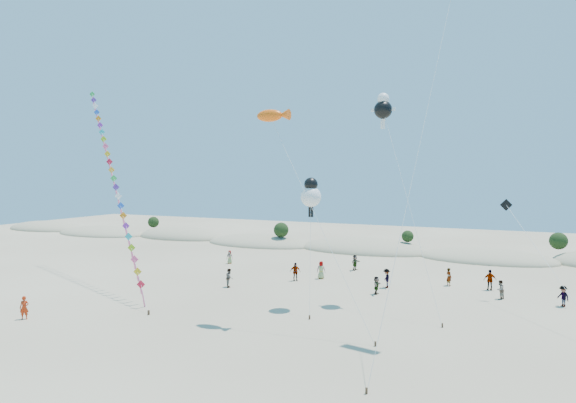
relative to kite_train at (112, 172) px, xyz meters
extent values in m
plane|color=gray|center=(17.62, -15.97, -10.83)|extent=(160.00, 160.00, 0.00)
ellipsoid|color=tan|center=(-46.38, 29.63, -10.83)|extent=(17.00, 9.35, 3.20)
ellipsoid|color=#1A3B15|center=(-46.38, 29.63, -9.95)|extent=(13.60, 6.12, 0.68)
ellipsoid|color=tan|center=(-30.38, 28.23, -10.83)|extent=(18.00, 9.90, 2.80)
ellipsoid|color=#1A3B15|center=(-30.38, 28.23, -10.06)|extent=(14.40, 6.48, 0.72)
ellipsoid|color=tan|center=(-14.38, 30.03, -10.83)|extent=(16.00, 8.80, 3.60)
ellipsoid|color=#1A3B15|center=(-14.38, 30.03, -9.84)|extent=(12.80, 5.76, 0.64)
ellipsoid|color=tan|center=(1.62, 28.63, -10.83)|extent=(17.60, 9.68, 3.00)
ellipsoid|color=#1A3B15|center=(1.62, 28.63, -10.01)|extent=(14.08, 6.34, 0.70)
ellipsoid|color=tan|center=(17.62, 29.33, -10.83)|extent=(19.00, 10.45, 3.40)
ellipsoid|color=#1A3B15|center=(17.62, 29.33, -9.90)|extent=(15.20, 6.84, 0.76)
ellipsoid|color=tan|center=(33.62, 27.93, -10.83)|extent=(16.40, 9.02, 2.80)
ellipsoid|color=#1A3B15|center=(33.62, 27.93, -10.06)|extent=(13.12, 5.90, 0.66)
sphere|color=black|center=(-20.38, 30.23, -8.47)|extent=(1.90, 1.90, 1.90)
sphere|color=black|center=(5.62, 27.43, -8.35)|extent=(2.20, 2.20, 2.20)
sphere|color=black|center=(23.62, 29.43, -8.59)|extent=(1.60, 1.60, 1.60)
sphere|color=black|center=(41.62, 30.83, -8.39)|extent=(2.10, 2.10, 2.10)
cube|color=#3F2D1E|center=(11.42, -8.21, -10.66)|extent=(0.12, 0.12, 0.35)
cylinder|color=silver|center=(0.87, -0.64, -0.75)|extent=(21.13, 15.17, 20.18)
cube|color=red|center=(9.50, -6.83, -8.99)|extent=(1.32, 0.51, 1.39)
cube|color=#E56098|center=(9.68, -6.78, -10.09)|extent=(0.19, 0.45, 1.55)
cube|color=gold|center=(8.63, -6.20, -8.16)|extent=(1.32, 0.51, 1.39)
cube|color=#E56098|center=(8.81, -6.15, -9.26)|extent=(0.19, 0.45, 1.55)
cube|color=#FF508D|center=(7.75, -5.58, -7.33)|extent=(1.32, 0.51, 1.39)
cube|color=#E56098|center=(7.93, -5.53, -8.43)|extent=(0.19, 0.45, 1.55)
cube|color=#8CC417|center=(6.88, -4.95, -6.49)|extent=(1.32, 0.51, 1.39)
cube|color=#E56098|center=(7.06, -4.90, -7.59)|extent=(0.19, 0.45, 1.55)
cube|color=#19AFBE|center=(6.01, -4.33, -5.66)|extent=(1.32, 0.51, 1.39)
cube|color=#E56098|center=(6.19, -4.28, -6.76)|extent=(0.19, 0.45, 1.55)
cube|color=purple|center=(5.14, -3.70, -4.83)|extent=(1.32, 0.51, 1.39)
cube|color=#E56098|center=(5.32, -3.65, -5.93)|extent=(0.19, 0.45, 1.55)
cube|color=orange|center=(4.27, -3.08, -4.00)|extent=(1.32, 0.51, 1.39)
cube|color=#E56098|center=(4.45, -3.03, -5.10)|extent=(0.19, 0.45, 1.55)
cube|color=blue|center=(3.40, -2.45, -3.16)|extent=(1.32, 0.51, 1.39)
cube|color=#E56098|center=(3.58, -2.40, -4.26)|extent=(0.19, 0.45, 1.55)
cube|color=white|center=(2.52, -1.83, -2.33)|extent=(1.32, 0.51, 1.39)
cube|color=#E56098|center=(2.70, -1.78, -3.43)|extent=(0.19, 0.45, 1.55)
cube|color=#552699|center=(1.65, -1.20, -1.50)|extent=(1.32, 0.51, 1.39)
cube|color=#E56098|center=(1.83, -1.15, -2.60)|extent=(0.19, 0.45, 1.55)
cube|color=green|center=(0.78, -0.58, -0.66)|extent=(1.32, 0.51, 1.39)
cube|color=#E56098|center=(0.96, -0.53, -1.76)|extent=(0.19, 0.45, 1.55)
cube|color=orange|center=(-0.09, 0.05, 0.17)|extent=(1.32, 0.51, 1.39)
cube|color=#E56098|center=(0.09, 0.10, -0.93)|extent=(0.19, 0.45, 1.55)
cube|color=red|center=(-0.96, 0.68, 1.00)|extent=(1.32, 0.51, 1.39)
cube|color=#E56098|center=(-0.78, 0.73, -0.10)|extent=(0.19, 0.45, 1.55)
cube|color=gold|center=(-1.84, 1.30, 1.83)|extent=(1.32, 0.51, 1.39)
cube|color=#E56098|center=(-1.66, 1.35, 0.73)|extent=(0.19, 0.45, 1.55)
cube|color=#FF508D|center=(-2.71, 1.93, 2.67)|extent=(1.32, 0.51, 1.39)
cube|color=#E56098|center=(-2.53, 1.98, 1.57)|extent=(0.19, 0.45, 1.55)
cube|color=#8CC417|center=(-3.58, 2.55, 3.50)|extent=(1.32, 0.51, 1.39)
cube|color=#E56098|center=(-3.40, 2.60, 2.40)|extent=(0.19, 0.45, 1.55)
cube|color=#19AFBE|center=(-4.45, 3.18, 4.33)|extent=(1.32, 0.51, 1.39)
cube|color=#E56098|center=(-4.27, 3.23, 3.23)|extent=(0.19, 0.45, 1.55)
cube|color=purple|center=(-5.32, 3.80, 5.16)|extent=(1.32, 0.51, 1.39)
cube|color=#E56098|center=(-5.14, 3.85, 4.06)|extent=(0.19, 0.45, 1.55)
cube|color=orange|center=(-6.19, 4.43, 6.00)|extent=(1.32, 0.51, 1.39)
cube|color=#E56098|center=(-6.01, 4.48, 4.90)|extent=(0.19, 0.45, 1.55)
cube|color=blue|center=(-7.07, 5.05, 6.83)|extent=(1.32, 0.51, 1.39)
cube|color=#E56098|center=(-6.89, 5.10, 5.73)|extent=(0.19, 0.45, 1.55)
cube|color=white|center=(-7.94, 5.68, 7.66)|extent=(1.32, 0.51, 1.39)
cube|color=#E56098|center=(-7.76, 5.73, 6.56)|extent=(0.19, 0.45, 1.55)
cube|color=#552699|center=(-8.81, 6.30, 8.50)|extent=(1.32, 0.51, 1.39)
cube|color=#E56098|center=(-8.63, 6.35, 7.40)|extent=(0.19, 0.45, 1.55)
cube|color=green|center=(-9.68, 6.93, 9.33)|extent=(1.32, 0.51, 1.39)
cube|color=#E56098|center=(-9.50, 6.98, 8.23)|extent=(0.19, 0.45, 1.55)
cube|color=#3F2D1E|center=(28.53, -7.73, -10.68)|extent=(0.10, 0.10, 0.30)
cylinder|color=silver|center=(24.27, -6.39, -3.47)|extent=(8.56, 2.71, 14.74)
ellipsoid|color=#F4590C|center=(20.00, -5.05, 3.90)|extent=(2.02, 0.89, 0.89)
cone|color=#F4590C|center=(21.13, -5.05, 3.90)|extent=(0.81, 0.81, 0.81)
cube|color=#3F2D1E|center=(22.82, -4.27, -10.68)|extent=(0.10, 0.10, 0.30)
cylinder|color=silver|center=(22.21, -2.64, -6.45)|extent=(1.24, 3.28, 8.77)
sphere|color=white|center=(21.61, -1.02, -2.07)|extent=(1.62, 1.62, 1.62)
sphere|color=black|center=(21.61, -1.02, -1.09)|extent=(1.08, 1.08, 1.08)
cube|color=black|center=(21.61, -1.02, -3.28)|extent=(0.35, 0.18, 0.80)
cube|color=#3F2D1E|center=(31.83, -2.25, -10.68)|extent=(0.10, 0.10, 0.30)
cylinder|color=silver|center=(29.03, 0.56, -2.91)|extent=(5.62, 5.66, 15.86)
sphere|color=black|center=(26.24, 3.38, 5.02)|extent=(1.50, 1.50, 1.50)
sphere|color=white|center=(26.24, 3.38, 5.91)|extent=(0.97, 0.97, 0.97)
cube|color=white|center=(26.24, 3.38, 3.87)|extent=(0.35, 0.18, 0.80)
cube|color=white|center=(25.54, 3.38, 5.02)|extent=(0.60, 0.15, 0.25)
cube|color=white|center=(26.94, 3.38, 5.02)|extent=(0.60, 0.15, 0.25)
cube|color=#3F2D1E|center=(29.74, -14.24, -10.68)|extent=(0.10, 0.10, 0.30)
cylinder|color=silver|center=(31.01, -8.58, 0.61)|extent=(2.56, 11.35, 22.89)
cylinder|color=silver|center=(38.54, 2.21, -6.86)|extent=(5.81, 12.43, 7.97)
cube|color=black|center=(35.64, 8.42, -2.88)|extent=(1.00, 0.29, 1.02)
imported|color=#AB2A0D|center=(3.95, -12.80, -9.99)|extent=(0.73, 0.69, 1.69)
imported|color=slate|center=(12.18, 2.10, -9.96)|extent=(1.00, 1.06, 1.73)
imported|color=slate|center=(18.73, 9.06, -9.94)|extent=(0.98, 0.75, 1.79)
imported|color=slate|center=(16.73, 7.08, -9.92)|extent=(1.14, 0.92, 1.82)
imported|color=slate|center=(25.66, 7.86, -9.94)|extent=(1.07, 1.32, 1.78)
imported|color=slate|center=(25.41, 5.07, -10.04)|extent=(0.50, 1.47, 1.58)
imported|color=slate|center=(30.86, 11.15, -9.99)|extent=(0.72, 0.72, 1.69)
imported|color=slate|center=(35.34, 7.73, -10.03)|extent=(0.92, 0.98, 1.61)
imported|color=slate|center=(5.87, 12.52, -10.05)|extent=(0.88, 0.71, 1.56)
imported|color=slate|center=(34.46, 10.80, -9.89)|extent=(1.18, 0.70, 1.89)
imported|color=slate|center=(39.93, 7.25, -9.99)|extent=(1.16, 1.23, 1.67)
imported|color=slate|center=(20.60, 14.76, -9.98)|extent=(0.87, 1.65, 1.69)
camera|label=1|loc=(35.58, -36.20, -0.44)|focal=30.00mm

